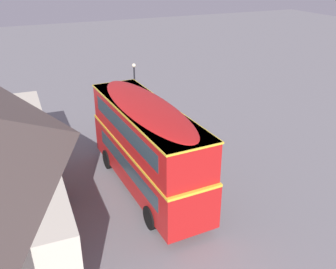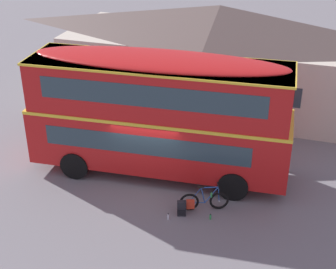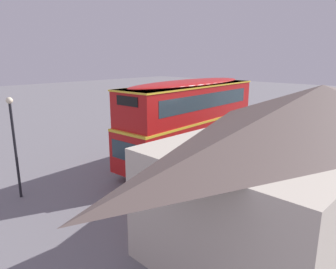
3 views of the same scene
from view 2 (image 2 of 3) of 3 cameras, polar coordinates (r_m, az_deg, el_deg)
ground_plane at (r=19.16m, az=-2.05°, el=-5.22°), size 120.00×120.00×0.00m
double_decker_bus at (r=18.40m, az=-1.06°, el=2.74°), size 9.89×2.96×4.79m
touring_bicycle at (r=17.39m, az=3.99°, el=-7.64°), size 1.65×0.81×0.98m
backpack_on_ground at (r=17.18m, az=1.57°, el=-8.39°), size 0.35×0.34×0.57m
water_bottle_green_metal at (r=17.15m, az=4.90°, el=-9.40°), size 0.07×0.07×0.21m
water_bottle_clear_plastic at (r=17.07m, az=0.02°, el=-9.42°), size 0.08×0.08×0.24m
pub_building at (r=24.73m, az=5.75°, el=9.06°), size 15.46×6.21×4.99m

